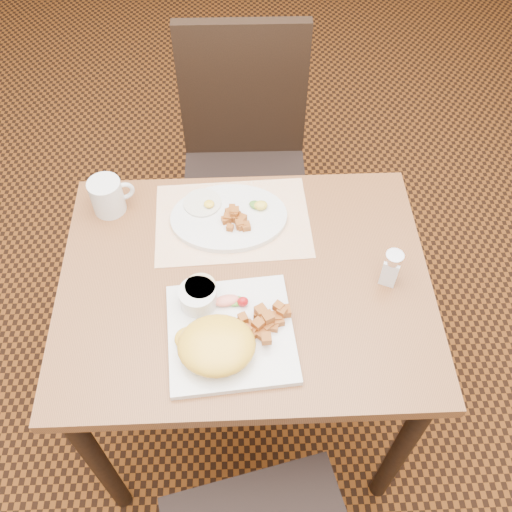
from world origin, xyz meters
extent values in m
plane|color=black|center=(0.00, 0.00, 0.00)|extent=(8.00, 8.00, 0.00)
cube|color=brown|center=(0.00, 0.00, 0.73)|extent=(0.90, 0.70, 0.03)
cylinder|color=black|center=(-0.40, -0.30, 0.36)|extent=(0.05, 0.05, 0.71)
cylinder|color=black|center=(0.40, -0.30, 0.36)|extent=(0.05, 0.05, 0.71)
cylinder|color=black|center=(-0.40, 0.30, 0.36)|extent=(0.05, 0.05, 0.71)
cylinder|color=black|center=(0.40, 0.30, 0.36)|extent=(0.05, 0.05, 0.71)
cylinder|color=black|center=(0.16, -0.37, 0.21)|extent=(0.04, 0.04, 0.42)
cube|color=black|center=(0.01, 0.57, 0.45)|extent=(0.43, 0.43, 0.05)
cylinder|color=black|center=(0.19, 0.75, 0.21)|extent=(0.04, 0.04, 0.42)
cylinder|color=black|center=(0.19, 0.39, 0.21)|extent=(0.04, 0.04, 0.42)
cylinder|color=black|center=(-0.17, 0.76, 0.21)|extent=(0.04, 0.04, 0.42)
cylinder|color=black|center=(-0.17, 0.40, 0.21)|extent=(0.04, 0.04, 0.42)
cube|color=black|center=(0.02, 0.77, 0.72)|extent=(0.42, 0.05, 0.50)
cube|color=white|center=(-0.03, 0.19, 0.75)|extent=(0.41, 0.30, 0.00)
cube|color=silver|center=(-0.04, -0.15, 0.76)|extent=(0.30, 0.30, 0.02)
ellipsoid|color=yellow|center=(-0.07, -0.20, 0.80)|extent=(0.17, 0.15, 0.06)
ellipsoid|color=yellow|center=(-0.04, -0.22, 0.78)|extent=(0.07, 0.06, 0.02)
ellipsoid|color=yellow|center=(-0.13, -0.17, 0.78)|extent=(0.07, 0.06, 0.02)
cylinder|color=silver|center=(-0.11, -0.07, 0.79)|extent=(0.09, 0.09, 0.05)
cylinder|color=beige|center=(-0.10, -0.06, 0.81)|extent=(0.07, 0.07, 0.01)
ellipsoid|color=#387223|center=(-0.02, -0.08, 0.77)|extent=(0.04, 0.03, 0.01)
ellipsoid|color=red|center=(-0.01, -0.08, 0.78)|extent=(0.03, 0.02, 0.03)
ellipsoid|color=#F28C72|center=(-0.04, -0.07, 0.78)|extent=(0.06, 0.04, 0.02)
cylinder|color=white|center=(-0.11, 0.24, 0.77)|extent=(0.10, 0.10, 0.01)
ellipsoid|color=yellow|center=(-0.09, 0.22, 0.78)|extent=(0.03, 0.03, 0.01)
ellipsoid|color=#387223|center=(0.04, 0.22, 0.78)|extent=(0.05, 0.04, 0.01)
ellipsoid|color=yellow|center=(0.05, 0.21, 0.78)|extent=(0.04, 0.03, 0.02)
cube|color=white|center=(0.34, -0.01, 0.79)|extent=(0.05, 0.05, 0.08)
cylinder|color=silver|center=(0.34, -0.01, 0.84)|extent=(0.06, 0.06, 0.02)
cylinder|color=silver|center=(-0.35, 0.24, 0.80)|extent=(0.09, 0.09, 0.10)
torus|color=silver|center=(-0.31, 0.26, 0.80)|extent=(0.06, 0.03, 0.06)
cube|color=#AF5B1C|center=(0.01, -0.14, 0.77)|extent=(0.03, 0.03, 0.02)
cube|color=#AF5B1C|center=(0.05, -0.14, 0.78)|extent=(0.03, 0.03, 0.02)
cube|color=#AF5B1C|center=(0.09, -0.11, 0.78)|extent=(0.02, 0.03, 0.02)
cube|color=#AF5B1C|center=(0.03, -0.12, 0.80)|extent=(0.03, 0.03, 0.02)
cube|color=#AF5B1C|center=(0.07, -0.11, 0.79)|extent=(0.03, 0.03, 0.02)
cube|color=#AF5B1C|center=(0.07, -0.13, 0.78)|extent=(0.03, 0.02, 0.02)
cube|color=#AF5B1C|center=(0.04, -0.19, 0.79)|extent=(0.02, 0.02, 0.02)
cube|color=#AF5B1C|center=(0.08, -0.12, 0.79)|extent=(0.03, 0.03, 0.02)
cube|color=#AF5B1C|center=(0.00, -0.17, 0.79)|extent=(0.03, 0.03, 0.02)
cube|color=#AF5B1C|center=(0.01, -0.16, 0.78)|extent=(0.03, 0.03, 0.02)
cube|color=#AF5B1C|center=(0.05, -0.14, 0.78)|extent=(0.02, 0.02, 0.02)
cube|color=#AF5B1C|center=(0.04, -0.15, 0.78)|extent=(0.03, 0.03, 0.02)
cube|color=#AF5B1C|center=(0.01, -0.16, 0.78)|extent=(0.02, 0.03, 0.02)
cube|color=#AF5B1C|center=(0.05, -0.14, 0.80)|extent=(0.03, 0.03, 0.02)
cube|color=#AF5B1C|center=(0.03, -0.17, 0.77)|extent=(0.03, 0.03, 0.02)
cube|color=#AF5B1C|center=(0.03, -0.11, 0.78)|extent=(0.03, 0.03, 0.02)
cube|color=#AF5B1C|center=(0.03, -0.15, 0.79)|extent=(0.03, 0.03, 0.02)
cube|color=#AF5B1C|center=(0.07, -0.13, 0.78)|extent=(0.03, 0.03, 0.02)
cube|color=#AF5B1C|center=(0.04, -0.13, 0.79)|extent=(0.02, 0.02, 0.02)
cube|color=#AF5B1C|center=(0.06, -0.15, 0.77)|extent=(0.02, 0.02, 0.02)
cube|color=#AF5B1C|center=(-0.01, -0.13, 0.79)|extent=(0.03, 0.03, 0.02)
cube|color=#AF5B1C|center=(-0.04, 0.18, 0.78)|extent=(0.02, 0.02, 0.02)
cube|color=#AF5B1C|center=(-0.02, 0.18, 0.78)|extent=(0.03, 0.03, 0.02)
cube|color=#AF5B1C|center=(0.00, 0.17, 0.78)|extent=(0.03, 0.03, 0.02)
cube|color=#AF5B1C|center=(-0.01, 0.18, 0.78)|extent=(0.02, 0.02, 0.02)
cube|color=#AF5B1C|center=(-0.02, 0.18, 0.78)|extent=(0.02, 0.02, 0.01)
cube|color=#AF5B1C|center=(-0.02, 0.18, 0.79)|extent=(0.02, 0.02, 0.02)
cube|color=#AF5B1C|center=(-0.03, 0.21, 0.78)|extent=(0.02, 0.02, 0.02)
cube|color=#AF5B1C|center=(-0.05, 0.17, 0.78)|extent=(0.02, 0.02, 0.02)
cube|color=#AF5B1C|center=(-0.03, 0.14, 0.78)|extent=(0.02, 0.02, 0.02)
cube|color=#AF5B1C|center=(-0.02, 0.18, 0.78)|extent=(0.03, 0.03, 0.02)
cube|color=#AF5B1C|center=(-0.02, 0.18, 0.79)|extent=(0.02, 0.02, 0.02)
cube|color=#AF5B1C|center=(0.00, 0.15, 0.78)|extent=(0.03, 0.03, 0.02)
cube|color=#AF5B1C|center=(-0.01, 0.15, 0.78)|extent=(0.02, 0.02, 0.02)
cube|color=#AF5B1C|center=(-0.02, 0.18, 0.79)|extent=(0.03, 0.03, 0.02)
cube|color=#AF5B1C|center=(0.00, 0.16, 0.78)|extent=(0.02, 0.02, 0.01)
cube|color=#AF5B1C|center=(0.01, 0.15, 0.78)|extent=(0.02, 0.02, 0.02)
cube|color=#AF5B1C|center=(-0.03, 0.19, 0.78)|extent=(0.03, 0.03, 0.02)
cube|color=#AF5B1C|center=(-0.03, 0.18, 0.78)|extent=(0.02, 0.02, 0.01)
camera|label=1|loc=(0.00, -0.79, 1.88)|focal=40.00mm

